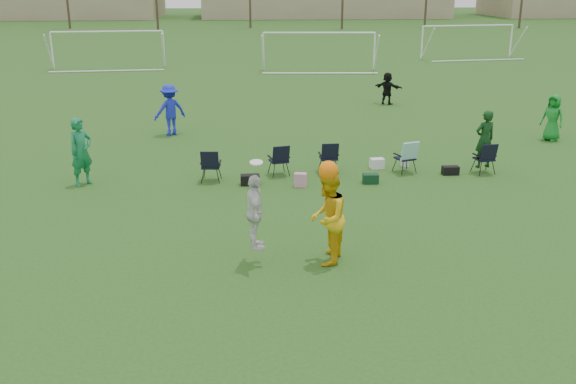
{
  "coord_description": "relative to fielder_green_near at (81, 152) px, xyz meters",
  "views": [
    {
      "loc": [
        -0.96,
        -10.62,
        5.69
      ],
      "look_at": [
        -0.04,
        2.73,
        1.25
      ],
      "focal_mm": 40.0,
      "sensor_mm": 36.0,
      "label": 1
    }
  ],
  "objects": [
    {
      "name": "goal_right",
      "position": [
        21.67,
        30.42,
        0.93
      ],
      "size": [
        7.35,
        1.14,
        2.46
      ],
      "rotation": [
        0.0,
        0.0,
        0.14
      ],
      "color": "white",
      "rests_on": "ground"
    },
    {
      "name": "fielder_blue",
      "position": [
        1.87,
        6.23,
        -0.02
      ],
      "size": [
        1.45,
        1.26,
        1.94
      ],
      "primitive_type": "imported",
      "rotation": [
        0.0,
        0.0,
        3.68
      ],
      "color": "#1A26C4",
      "rests_on": "ground"
    },
    {
      "name": "goal_mid",
      "position": [
        9.67,
        24.42,
        0.93
      ],
      "size": [
        7.4,
        0.63,
        2.46
      ],
      "rotation": [
        0.0,
        0.0,
        -0.07
      ],
      "color": "white",
      "rests_on": "ground"
    },
    {
      "name": "goal_left",
      "position": [
        -4.33,
        26.42,
        0.93
      ],
      "size": [
        7.39,
        0.76,
        2.46
      ],
      "rotation": [
        0.0,
        0.0,
        0.09
      ],
      "color": "white",
      "rests_on": "ground"
    },
    {
      "name": "fielder_green_near",
      "position": [
        0.0,
        0.0,
        0.0
      ],
      "size": [
        0.83,
        0.86,
        1.98
      ],
      "primitive_type": "imported",
      "rotation": [
        0.0,
        0.0,
        0.87
      ],
      "color": "#157646",
      "rests_on": "ground"
    },
    {
      "name": "center_contest",
      "position": [
        5.97,
        -5.86,
        0.08
      ],
      "size": [
        2.24,
        1.15,
        2.26
      ],
      "color": "silver",
      "rests_on": "ground"
    },
    {
      "name": "ground",
      "position": [
        5.67,
        -7.58,
        -0.99
      ],
      "size": [
        260.0,
        260.0,
        0.0
      ],
      "primitive_type": "plane",
      "color": "#244E18",
      "rests_on": "ground"
    },
    {
      "name": "fielder_green_far",
      "position": [
        16.05,
        4.34,
        -0.13
      ],
      "size": [
        0.94,
        1.0,
        1.72
      ],
      "primitive_type": "imported",
      "rotation": [
        0.0,
        0.0,
        -0.94
      ],
      "color": "#167E27",
      "rests_on": "ground"
    },
    {
      "name": "fielder_black",
      "position": [
        11.54,
        11.95,
        -0.23
      ],
      "size": [
        1.39,
        1.22,
        1.52
      ],
      "primitive_type": "imported",
      "rotation": [
        0.0,
        0.0,
        2.48
      ],
      "color": "black",
      "rests_on": "ground"
    },
    {
      "name": "sideline_setup",
      "position": [
        8.59,
        0.47,
        -0.42
      ],
      "size": [
        9.05,
        2.16,
        1.94
      ],
      "color": "#0E3613",
      "rests_on": "ground"
    }
  ]
}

